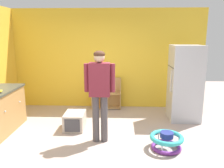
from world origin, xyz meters
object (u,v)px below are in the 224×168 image
Objects in this scene: bookshelf at (105,95)px; standing_person at (100,88)px; pet_carrier at (75,121)px; banana_bunch at (0,91)px; refrigerator at (185,83)px; baby_walker at (166,141)px.

standing_person is at bearing -88.26° from bookshelf.
standing_person is at bearing -42.73° from pet_carrier.
banana_bunch is (-1.39, -0.37, 0.75)m from pet_carrier.
refrigerator is 2.17m from bookshelf.
baby_walker is (1.22, -0.26, -0.89)m from standing_person.
baby_walker is 3.33m from banana_bunch.
banana_bunch is at bearing 174.41° from standing_person.
standing_person is (-1.90, -1.26, 0.16)m from refrigerator.
refrigerator is 4.03m from banana_bunch.
refrigerator reaches higher than standing_person.
bookshelf is at bearing 119.29° from baby_walker.
refrigerator is 1.82m from baby_walker.
refrigerator is at bearing 15.25° from banana_bunch.
baby_walker is (-0.68, -1.52, -0.73)m from refrigerator.
baby_walker is at bearing -60.71° from bookshelf.
pet_carrier is at bearing 14.78° from banana_bunch.
refrigerator reaches higher than pet_carrier.
standing_person is 2.88× the size of baby_walker.
banana_bunch is at bearing -164.75° from refrigerator.
banana_bunch is at bearing -165.22° from pet_carrier.
refrigerator is 2.70m from pet_carrier.
baby_walker is at bearing -114.21° from refrigerator.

